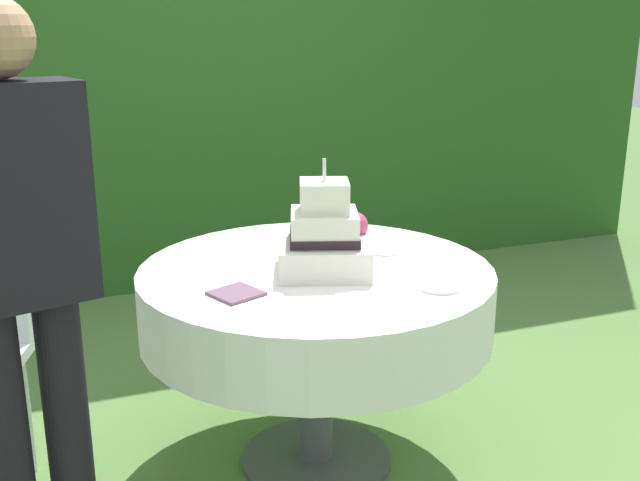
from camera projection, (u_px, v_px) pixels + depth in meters
name	position (u px, v px, depth m)	size (l,w,h in m)	color
ground_plane	(316.00, 460.00, 2.71)	(20.00, 20.00, 0.00)	#547A3D
foliage_hedge	(175.00, 29.00, 4.33)	(6.46, 0.51, 3.00)	#28561E
cake_table	(316.00, 301.00, 2.54)	(1.20, 1.20, 0.74)	#4C4C51
wedding_cake	(326.00, 238.00, 2.44)	(0.38, 0.38, 0.38)	silver
serving_plate_near	(439.00, 286.00, 2.31)	(0.14, 0.14, 0.01)	white
serving_plate_far	(385.00, 251.00, 2.67)	(0.11, 0.11, 0.01)	white
serving_plate_left	(351.00, 242.00, 2.78)	(0.14, 0.14, 0.01)	white
napkin_stack	(236.00, 293.00, 2.25)	(0.13, 0.13, 0.01)	#6B4C60
standing_person	(18.00, 271.00, 1.88)	(0.40, 0.28, 1.60)	black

